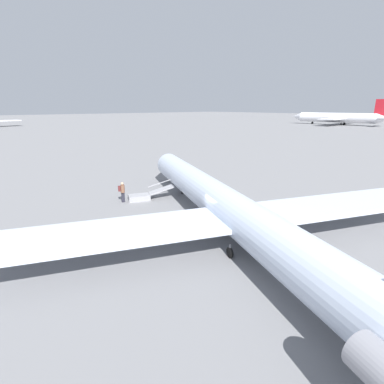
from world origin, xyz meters
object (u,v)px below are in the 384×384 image
(airplane_main, at_px, (233,211))
(airplane_far_right, at_px, (338,118))
(boarding_stairs, at_px, (144,196))
(passenger, at_px, (122,191))

(airplane_main, relative_size, airplane_far_right, 0.82)
(airplane_far_right, bearing_deg, boarding_stairs, 102.82)
(boarding_stairs, relative_size, passenger, 2.35)
(airplane_main, relative_size, boarding_stairs, 8.12)
(airplane_main, bearing_deg, boarding_stairs, 20.85)
(airplane_far_right, height_order, boarding_stairs, airplane_far_right)
(airplane_main, xyz_separation_m, boarding_stairs, (10.46, -0.40, -1.49))
(airplane_main, relative_size, passenger, 19.10)
(passenger, bearing_deg, boarding_stairs, 1.60)
(airplane_far_right, height_order, passenger, airplane_far_right)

